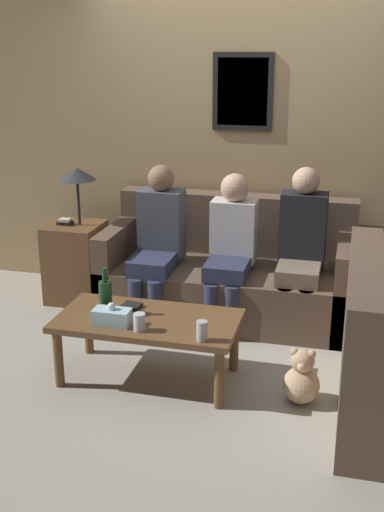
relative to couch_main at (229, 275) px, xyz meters
The scene contains 14 objects.
ground_plane 0.62m from the couch_main, 90.00° to the right, with size 16.00×16.00×0.00m, color #ADA899.
wall_back 1.10m from the couch_main, 90.00° to the left, with size 9.00×0.08×2.60m.
couch_main is the anchor object (origin of this frame).
coffee_table 1.22m from the couch_main, 103.82° to the right, with size 1.15×0.60×0.42m.
side_table_with_lamp 1.29m from the couch_main, behind, with size 0.43×0.43×1.13m.
wine_bottle 1.33m from the couch_main, 115.77° to the right, with size 0.08×0.08×0.31m.
drinking_glass 1.41m from the couch_main, 101.54° to the right, with size 0.07×0.07×0.11m.
book_stack 1.16m from the couch_main, 112.76° to the right, with size 0.13×0.12×0.02m.
soda_can 1.43m from the couch_main, 85.36° to the right, with size 0.07×0.07×0.12m.
tissue_box 1.43m from the couch_main, 109.51° to the right, with size 0.23×0.12×0.15m.
person_left 0.65m from the couch_main, 159.67° to the right, with size 0.34×0.61×1.18m.
person_middle 0.36m from the couch_main, 76.01° to the right, with size 0.34×0.60×1.14m.
person_right 0.67m from the couch_main, 13.24° to the right, with size 0.34×0.58×1.21m.
teddy_bear 1.43m from the couch_main, 60.98° to the right, with size 0.22×0.22×0.35m.
Camera 1 is at (0.89, -4.17, 2.08)m, focal length 45.00 mm.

